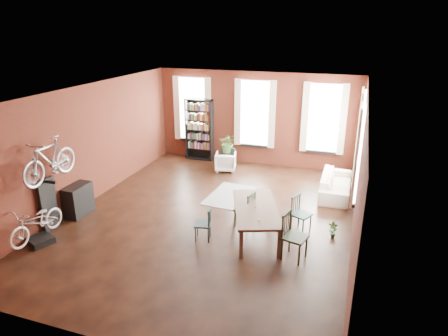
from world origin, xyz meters
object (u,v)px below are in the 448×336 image
at_px(dining_chair_c, 295,237).
at_px(dining_chair_d, 301,214).
at_px(console_table, 78,200).
at_px(dining_chair_a, 203,224).
at_px(dining_table, 256,221).
at_px(bookshelf, 199,130).
at_px(bicycle_floor, 34,208).
at_px(plant_stand, 228,160).
at_px(bike_trainer, 40,240).
at_px(white_armchair, 226,161).
at_px(cream_sofa, 336,181).
at_px(dining_chair_b, 245,209).

relative_size(dining_chair_c, dining_chair_d, 1.17).
height_order(dining_chair_d, console_table, dining_chair_d).
bearing_deg(dining_chair_a, dining_table, 104.26).
distance_m(bookshelf, bicycle_floor, 6.84).
bearing_deg(plant_stand, bookshelf, 157.25).
bearing_deg(bicycle_floor, bike_trainer, 12.44).
xyz_separation_m(white_armchair, plant_stand, (-0.04, 0.33, -0.07)).
height_order(bookshelf, bike_trainer, bookshelf).
xyz_separation_m(dining_chair_c, plant_stand, (-3.12, 4.97, -0.25)).
bearing_deg(bike_trainer, dining_chair_c, 12.55).
distance_m(dining_chair_a, bike_trainer, 3.70).
bearing_deg(bike_trainer, plant_stand, 68.72).
bearing_deg(bookshelf, cream_sofa, -18.95).
relative_size(dining_table, cream_sofa, 1.01).
xyz_separation_m(cream_sofa, bike_trainer, (-6.12, -5.03, -0.34)).
xyz_separation_m(dining_chair_a, dining_chair_c, (2.11, -0.12, 0.12)).
bearing_deg(bookshelf, plant_stand, -22.75).
distance_m(dining_chair_a, bookshelf, 5.87).
distance_m(dining_chair_b, plant_stand, 4.30).
height_order(dining_chair_c, dining_chair_d, dining_chair_c).
relative_size(dining_chair_b, dining_chair_d, 1.03).
distance_m(dining_table, plant_stand, 4.77).
xyz_separation_m(cream_sofa, console_table, (-6.23, -3.50, -0.01)).
xyz_separation_m(dining_table, white_armchair, (-2.06, 3.95, -0.02)).
relative_size(dining_chair_a, console_table, 0.98).
xyz_separation_m(dining_chair_a, white_armchair, (-0.97, 4.53, -0.05)).
bearing_deg(dining_chair_c, white_armchair, 47.75).
xyz_separation_m(dining_chair_b, bike_trainer, (-4.16, -2.28, -0.38)).
bearing_deg(bike_trainer, dining_chair_d, 24.18).
xyz_separation_m(dining_chair_d, cream_sofa, (0.63, 2.56, -0.03)).
distance_m(console_table, bicycle_floor, 1.61).
distance_m(dining_chair_c, bicycle_floor, 5.69).
relative_size(dining_chair_c, console_table, 1.29).
distance_m(dining_chair_b, cream_sofa, 3.38).
bearing_deg(console_table, dining_chair_d, 9.52).
bearing_deg(dining_chair_a, cream_sofa, 130.18).
bearing_deg(plant_stand, dining_table, -63.84).
bearing_deg(bicycle_floor, plant_stand, 71.05).
bearing_deg(bicycle_floor, dining_chair_c, 14.91).
bearing_deg(console_table, bike_trainer, -86.07).
bearing_deg(bicycle_floor, dining_chair_b, 31.04).
bearing_deg(dining_table, dining_chair_a, -172.57).
bearing_deg(dining_chair_c, dining_chair_a, 100.99).
distance_m(dining_table, bicycle_floor, 4.95).
bearing_deg(cream_sofa, dining_table, 152.65).
distance_m(white_armchair, cream_sofa, 3.77).
height_order(dining_chair_d, white_armchair, dining_chair_d).
relative_size(cream_sofa, console_table, 2.60).
height_order(dining_table, bookshelf, bookshelf).
relative_size(bookshelf, bike_trainer, 4.54).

